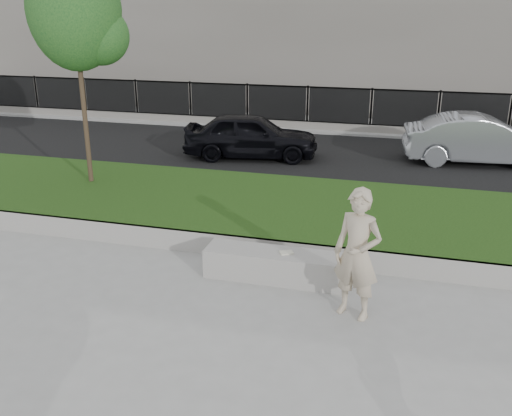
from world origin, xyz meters
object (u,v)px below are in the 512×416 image
(stone_bench, at_px, (277,265))
(car_dark, at_px, (251,135))
(car_silver, at_px, (480,140))
(book, at_px, (286,253))
(young_tree, at_px, (78,14))
(man, at_px, (357,254))

(stone_bench, height_order, car_dark, car_dark)
(car_dark, distance_m, car_silver, 6.39)
(book, bearing_deg, stone_bench, 147.70)
(young_tree, distance_m, car_dark, 6.06)
(stone_bench, bearing_deg, young_tree, 149.52)
(man, bearing_deg, car_dark, 135.10)
(man, distance_m, young_tree, 8.04)
(stone_bench, height_order, man, man)
(man, bearing_deg, car_silver, 95.11)
(young_tree, xyz_separation_m, car_silver, (8.77, 5.49, -3.33))
(stone_bench, distance_m, car_dark, 7.81)
(book, bearing_deg, car_dark, 80.47)
(stone_bench, relative_size, car_dark, 0.61)
(stone_bench, bearing_deg, car_silver, 66.21)
(car_dark, height_order, car_silver, car_silver)
(stone_bench, distance_m, young_tree, 6.98)
(book, relative_size, young_tree, 0.04)
(stone_bench, xyz_separation_m, young_tree, (-5.05, 2.97, 3.80))
(book, distance_m, car_dark, 7.86)
(man, bearing_deg, stone_bench, 168.39)
(young_tree, height_order, car_silver, young_tree)
(young_tree, bearing_deg, man, -30.63)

